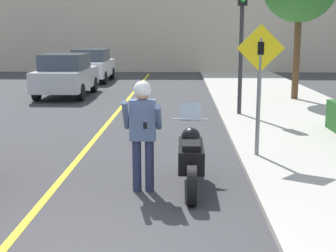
{
  "coord_description": "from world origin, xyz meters",
  "views": [
    {
      "loc": [
        1.47,
        -4.85,
        2.47
      ],
      "look_at": [
        1.24,
        2.71,
        0.96
      ],
      "focal_mm": 50.0,
      "sensor_mm": 36.0,
      "label": 1
    }
  ],
  "objects_px": {
    "parked_car_silver": "(66,75)",
    "traffic_light": "(242,21)",
    "crossing_sign": "(260,78)",
    "person_biker": "(143,124)",
    "parked_car_white": "(92,65)",
    "motorcycle": "(191,157)"
  },
  "relations": [
    {
      "from": "parked_car_silver",
      "to": "traffic_light",
      "type": "bearing_deg",
      "value": -35.71
    },
    {
      "from": "crossing_sign",
      "to": "parked_car_silver",
      "type": "relative_size",
      "value": 0.6
    },
    {
      "from": "traffic_light",
      "to": "parked_car_silver",
      "type": "distance_m",
      "value": 7.98
    },
    {
      "from": "person_biker",
      "to": "parked_car_white",
      "type": "bearing_deg",
      "value": 103.46
    },
    {
      "from": "parked_car_silver",
      "to": "person_biker",
      "type": "bearing_deg",
      "value": -70.54
    },
    {
      "from": "motorcycle",
      "to": "traffic_light",
      "type": "relative_size",
      "value": 0.59
    },
    {
      "from": "parked_car_white",
      "to": "parked_car_silver",
      "type": "bearing_deg",
      "value": -89.28
    },
    {
      "from": "crossing_sign",
      "to": "motorcycle",
      "type": "bearing_deg",
      "value": -128.9
    },
    {
      "from": "motorcycle",
      "to": "parked_car_silver",
      "type": "distance_m",
      "value": 11.96
    },
    {
      "from": "motorcycle",
      "to": "parked_car_white",
      "type": "height_order",
      "value": "parked_car_white"
    },
    {
      "from": "crossing_sign",
      "to": "parked_car_silver",
      "type": "bearing_deg",
      "value": 123.06
    },
    {
      "from": "crossing_sign",
      "to": "parked_car_silver",
      "type": "height_order",
      "value": "crossing_sign"
    },
    {
      "from": "motorcycle",
      "to": "parked_car_silver",
      "type": "relative_size",
      "value": 0.55
    },
    {
      "from": "parked_car_white",
      "to": "motorcycle",
      "type": "bearing_deg",
      "value": -73.89
    },
    {
      "from": "motorcycle",
      "to": "person_biker",
      "type": "relative_size",
      "value": 1.31
    },
    {
      "from": "traffic_light",
      "to": "parked_car_silver",
      "type": "height_order",
      "value": "traffic_light"
    },
    {
      "from": "traffic_light",
      "to": "parked_car_white",
      "type": "distance_m",
      "value": 12.16
    },
    {
      "from": "motorcycle",
      "to": "person_biker",
      "type": "height_order",
      "value": "person_biker"
    },
    {
      "from": "traffic_light",
      "to": "motorcycle",
      "type": "bearing_deg",
      "value": -103.54
    },
    {
      "from": "crossing_sign",
      "to": "traffic_light",
      "type": "height_order",
      "value": "traffic_light"
    },
    {
      "from": "crossing_sign",
      "to": "parked_car_silver",
      "type": "xyz_separation_m",
      "value": [
        -6.07,
        9.32,
        -0.77
      ]
    },
    {
      "from": "crossing_sign",
      "to": "traffic_light",
      "type": "bearing_deg",
      "value": 87.38
    }
  ]
}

